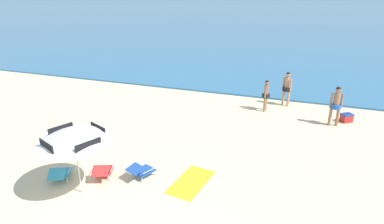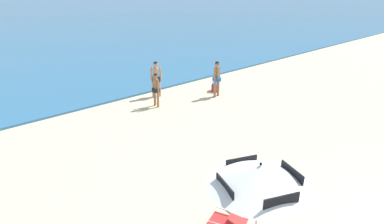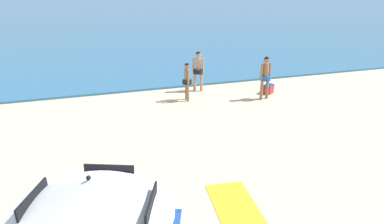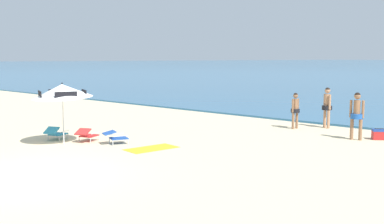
% 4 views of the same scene
% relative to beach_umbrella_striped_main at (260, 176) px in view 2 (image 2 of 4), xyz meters
% --- Properties ---
extents(beach_umbrella_striped_main, '(2.16, 2.18, 2.22)m').
position_rel_beach_umbrella_striped_main_xyz_m(beach_umbrella_striped_main, '(0.00, 0.00, 0.00)').
color(beach_umbrella_striped_main, silver).
rests_on(beach_umbrella_striped_main, ground).
extents(lounge_chair_under_umbrella, '(0.81, 1.01, 0.51)m').
position_rel_beach_umbrella_striped_main_xyz_m(lounge_chair_under_umbrella, '(0.14, 0.88, -1.64)').
color(lounge_chair_under_umbrella, red).
rests_on(lounge_chair_under_umbrella, ground).
extents(lounge_chair_beside_umbrella, '(0.81, 0.98, 0.49)m').
position_rel_beach_umbrella_striped_main_xyz_m(lounge_chair_beside_umbrella, '(1.28, 1.32, -1.64)').
color(lounge_chair_beside_umbrella, '#1E4799').
rests_on(lounge_chair_beside_umbrella, ground).
extents(person_standing_near_shore, '(0.38, 0.47, 1.57)m').
position_rel_beach_umbrella_striped_main_xyz_m(person_standing_near_shore, '(4.16, 8.88, -1.01)').
color(person_standing_near_shore, '#8C6042').
rests_on(person_standing_near_shore, ground).
extents(person_standing_beside, '(0.53, 0.44, 1.80)m').
position_rel_beach_umbrella_striped_main_xyz_m(person_standing_beside, '(7.27, 8.00, -0.88)').
color(person_standing_beside, '#8C6042').
rests_on(person_standing_beside, ground).
extents(person_wading_in, '(0.46, 0.44, 1.79)m').
position_rel_beach_umbrella_striped_main_xyz_m(person_wading_in, '(5.06, 10.05, -0.88)').
color(person_wading_in, tan).
rests_on(person_wading_in, ground).
extents(cooler_box, '(0.61, 0.57, 0.43)m').
position_rel_beach_umbrella_striped_main_xyz_m(cooler_box, '(7.89, 8.67, -1.71)').
color(cooler_box, red).
rests_on(cooler_box, ground).
extents(beach_towel, '(1.13, 1.90, 0.01)m').
position_rel_beach_umbrella_striped_main_xyz_m(beach_towel, '(2.87, 1.62, -1.91)').
color(beach_towel, gold).
rests_on(beach_towel, ground).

